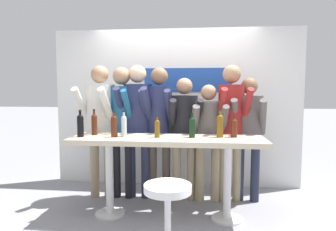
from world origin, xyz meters
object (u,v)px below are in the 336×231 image
(person_rightmost, at_px, (248,126))
(wine_bottle_4, at_px, (94,123))
(person_center, at_px, (159,117))
(wine_bottle_0, at_px, (220,125))
(person_center_left, at_px, (138,116))
(person_far_right, at_px, (231,117))
(tasting_table, at_px, (167,150))
(wine_bottle_2, at_px, (124,125))
(person_left, at_px, (122,116))
(bar_stool, at_px, (168,208))
(person_far_left, at_px, (100,117))
(wine_bottle_5, at_px, (192,126))
(wine_bottle_6, at_px, (114,125))
(wine_bottle_7, at_px, (157,128))
(wine_bottle_3, at_px, (80,124))
(wine_bottle_1, at_px, (234,127))
(person_right, at_px, (208,131))
(person_center_right, at_px, (184,125))

(person_rightmost, xyz_separation_m, wine_bottle_4, (-1.94, -0.53, 0.07))
(person_center, distance_m, wine_bottle_0, 0.96)
(person_center_left, distance_m, person_far_right, 1.27)
(tasting_table, distance_m, person_center_left, 0.85)
(tasting_table, relative_size, wine_bottle_2, 7.33)
(person_left, height_order, person_far_right, person_far_right)
(bar_stool, bearing_deg, person_left, 119.80)
(person_far_left, relative_size, person_center, 1.01)
(wine_bottle_0, bearing_deg, bar_stool, -120.83)
(person_rightmost, bearing_deg, wine_bottle_4, -154.86)
(tasting_table, bearing_deg, wine_bottle_4, 173.29)
(wine_bottle_5, bearing_deg, wine_bottle_6, -176.66)
(person_far_right, distance_m, person_rightmost, 0.27)
(person_rightmost, height_order, wine_bottle_4, person_rightmost)
(person_center, bearing_deg, wine_bottle_0, -30.50)
(person_far_left, relative_size, person_left, 1.01)
(person_rightmost, relative_size, wine_bottle_7, 6.63)
(bar_stool, distance_m, wine_bottle_7, 1.03)
(person_left, bearing_deg, wine_bottle_6, -78.01)
(person_far_right, distance_m, wine_bottle_0, 0.54)
(person_center_left, bearing_deg, wine_bottle_3, -124.24)
(wine_bottle_1, bearing_deg, tasting_table, -172.79)
(person_far_left, relative_size, wine_bottle_0, 5.66)
(wine_bottle_1, bearing_deg, person_center_left, 157.79)
(person_left, relative_size, wine_bottle_0, 5.59)
(person_rightmost, relative_size, wine_bottle_4, 5.27)
(person_center_left, distance_m, wine_bottle_2, 0.60)
(person_left, distance_m, wine_bottle_7, 0.82)
(person_right, relative_size, wine_bottle_5, 5.60)
(person_center_right, distance_m, wine_bottle_5, 0.56)
(person_center, relative_size, wine_bottle_0, 5.58)
(person_far_right, xyz_separation_m, wine_bottle_2, (-1.31, -0.57, -0.06))
(person_right, xyz_separation_m, wine_bottle_7, (-0.61, -0.57, 0.11))
(person_center, height_order, wine_bottle_4, person_center)
(bar_stool, height_order, person_center, person_center)
(person_center_right, height_order, wine_bottle_7, person_center_right)
(wine_bottle_3, bearing_deg, tasting_table, 3.10)
(person_far_right, height_order, wine_bottle_3, person_far_right)
(wine_bottle_0, bearing_deg, wine_bottle_7, -172.78)
(person_far_left, relative_size, person_center_left, 1.00)
(person_left, height_order, wine_bottle_7, person_left)
(wine_bottle_2, bearing_deg, wine_bottle_0, 3.49)
(wine_bottle_2, distance_m, wine_bottle_7, 0.40)
(person_center_left, xyz_separation_m, person_center_right, (0.65, -0.03, -0.12))
(tasting_table, distance_m, wine_bottle_0, 0.69)
(tasting_table, xyz_separation_m, wine_bottle_1, (0.78, 0.10, 0.27))
(person_center_left, height_order, wine_bottle_4, person_center_left)
(bar_stool, distance_m, person_rightmost, 1.81)
(person_center_right, bearing_deg, wine_bottle_5, -86.43)
(person_right, bearing_deg, wine_bottle_2, -156.50)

